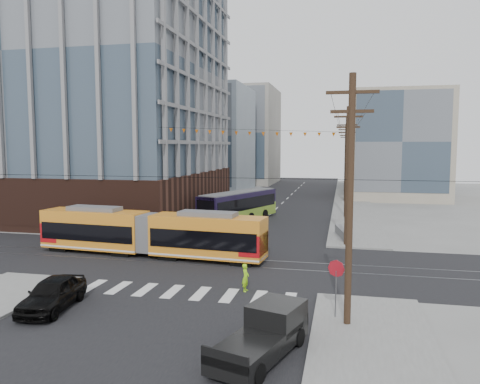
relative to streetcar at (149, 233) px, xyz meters
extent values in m
plane|color=slate|center=(5.41, -4.58, -1.65)|extent=(160.00, 160.00, 0.00)
cube|color=#381E16|center=(-16.59, 18.42, 12.65)|extent=(30.00, 25.00, 28.60)
cube|color=#8C99A5|center=(-11.59, 47.42, 7.35)|extent=(18.00, 16.00, 18.00)
cube|color=gray|center=(21.41, 43.42, 6.35)|extent=(14.00, 14.00, 16.00)
cube|color=gray|center=(-8.59, 67.42, 8.35)|extent=(16.00, 18.00, 20.00)
cube|color=#8C99A5|center=(23.41, 63.42, 5.35)|extent=(16.00, 16.00, 14.00)
cylinder|color=black|center=(13.91, -10.58, 3.85)|extent=(0.30, 0.30, 11.00)
cylinder|color=black|center=(13.91, 51.42, 3.85)|extent=(0.30, 0.30, 11.00)
imported|color=black|center=(-0.11, -11.43, -0.86)|extent=(2.42, 4.82, 1.57)
imported|color=#969798|center=(0.38, 6.99, -0.86)|extent=(1.79, 4.83, 1.58)
imported|color=beige|center=(-0.47, 14.36, -1.00)|extent=(3.46, 4.82, 1.30)
imported|color=#474C51|center=(-0.49, 21.28, -1.05)|extent=(2.62, 4.58, 1.20)
imported|color=#98EA15|center=(8.50, -6.62, -0.88)|extent=(0.39, 0.57, 1.53)
cube|color=slate|center=(13.71, 9.51, -1.21)|extent=(1.79, 4.49, 0.88)
camera|label=1|loc=(13.61, -31.08, 6.30)|focal=35.00mm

